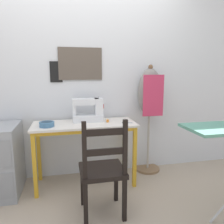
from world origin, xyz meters
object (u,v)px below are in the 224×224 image
Objects in this scene: fabric_bowl at (47,124)px; dress_form at (150,98)px; filing_cabinet at (0,160)px; scissors at (126,123)px; wooden_chair at (103,171)px; sewing_machine at (89,111)px; thread_spool_near_machine at (108,121)px.

dress_form is at bearing 11.70° from fabric_bowl.
fabric_bowl is 0.64m from filing_cabinet.
scissors is 0.13× the size of wooden_chair.
dress_form reaches higher than filing_cabinet.
fabric_bowl is at bearing -160.75° from sewing_machine.
sewing_machine is 0.39× the size of wooden_chair.
filing_cabinet is (-1.37, 0.08, -0.36)m from scissors.
wooden_chair is 1.23m from dress_form.
sewing_machine is 0.82m from wooden_chair.
sewing_machine is at bearing 152.91° from thread_spool_near_machine.
filing_cabinet is at bearing 179.84° from thread_spool_near_machine.
sewing_machine is 2.96× the size of scissors.
sewing_machine reaches higher than scissors.
filing_cabinet is at bearing 172.56° from fabric_bowl.
thread_spool_near_machine is at bearing 74.53° from wooden_chair.
fabric_bowl is 0.67m from thread_spool_near_machine.
dress_form is at bearing 6.27° from filing_cabinet.
scissors is at bearing -0.88° from fabric_bowl.
sewing_machine reaches higher than filing_cabinet.
wooden_chair reaches higher than thread_spool_near_machine.
wooden_chair is at bearing -46.88° from fabric_bowl.
thread_spool_near_machine is at bearing -27.09° from sewing_machine.
wooden_chair reaches higher than filing_cabinet.
dress_form is (0.79, 0.10, 0.12)m from sewing_machine.
sewing_machine is 0.51m from fabric_bowl.
wooden_chair reaches higher than scissors.
fabric_bowl is 0.17× the size of wooden_chair.
dress_form reaches higher than wooden_chair.
sewing_machine is 0.25m from thread_spool_near_machine.
fabric_bowl is 1.28× the size of scissors.
fabric_bowl is at bearing -168.30° from dress_form.
scissors is 3.34× the size of thread_spool_near_machine.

